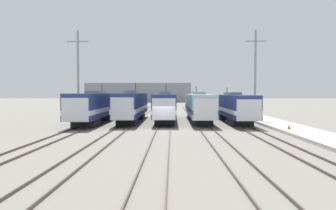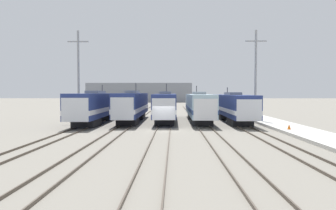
# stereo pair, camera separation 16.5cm
# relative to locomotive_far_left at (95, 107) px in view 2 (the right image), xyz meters

# --- Properties ---
(ground_plane) EXTENTS (400.00, 400.00, 0.00)m
(ground_plane) POSITION_rel_locomotive_far_left_xyz_m (9.13, -7.39, -2.18)
(ground_plane) COLOR slate
(rail_pair_far_left) EXTENTS (1.50, 120.00, 0.15)m
(rail_pair_far_left) POSITION_rel_locomotive_far_left_xyz_m (0.00, -7.39, -2.10)
(rail_pair_far_left) COLOR #4C4238
(rail_pair_far_left) RESTS_ON ground_plane
(rail_pair_center_left) EXTENTS (1.51, 120.00, 0.15)m
(rail_pair_center_left) POSITION_rel_locomotive_far_left_xyz_m (4.56, -7.39, -2.10)
(rail_pair_center_left) COLOR #4C4238
(rail_pair_center_left) RESTS_ON ground_plane
(rail_pair_center) EXTENTS (1.51, 120.00, 0.15)m
(rail_pair_center) POSITION_rel_locomotive_far_left_xyz_m (9.13, -7.39, -2.10)
(rail_pair_center) COLOR #4C4238
(rail_pair_center) RESTS_ON ground_plane
(rail_pair_center_right) EXTENTS (1.51, 120.00, 0.15)m
(rail_pair_center_right) POSITION_rel_locomotive_far_left_xyz_m (13.69, -7.39, -2.10)
(rail_pair_center_right) COLOR #4C4238
(rail_pair_center_right) RESTS_ON ground_plane
(rail_pair_far_right) EXTENTS (1.50, 120.00, 0.15)m
(rail_pair_far_right) POSITION_rel_locomotive_far_left_xyz_m (18.26, -7.39, -2.10)
(rail_pair_far_right) COLOR #4C4238
(rail_pair_far_right) RESTS_ON ground_plane
(locomotive_far_left) EXTENTS (3.11, 18.17, 5.07)m
(locomotive_far_left) POSITION_rel_locomotive_far_left_xyz_m (0.00, 0.00, 0.00)
(locomotive_far_left) COLOR black
(locomotive_far_left) RESTS_ON ground_plane
(locomotive_center_left) EXTENTS (2.82, 18.44, 5.45)m
(locomotive_center_left) POSITION_rel_locomotive_far_left_xyz_m (4.56, 2.11, 0.01)
(locomotive_center_left) COLOR black
(locomotive_center_left) RESTS_ON ground_plane
(locomotive_center) EXTENTS (2.86, 18.97, 5.34)m
(locomotive_center) POSITION_rel_locomotive_far_left_xyz_m (9.13, 2.67, -0.04)
(locomotive_center) COLOR black
(locomotive_center) RESTS_ON ground_plane
(locomotive_center_right) EXTENTS (2.89, 19.86, 5.02)m
(locomotive_center_right) POSITION_rel_locomotive_far_left_xyz_m (13.69, 2.63, -0.06)
(locomotive_center_right) COLOR #232326
(locomotive_center_right) RESTS_ON ground_plane
(locomotive_far_right) EXTENTS (2.95, 19.84, 4.77)m
(locomotive_far_right) POSITION_rel_locomotive_far_left_xyz_m (18.26, 1.93, -0.10)
(locomotive_far_right) COLOR black
(locomotive_far_right) RESTS_ON ground_plane
(catenary_tower_left) EXTENTS (2.85, 0.31, 12.41)m
(catenary_tower_left) POSITION_rel_locomotive_far_left_xyz_m (-2.78, 2.29, 4.30)
(catenary_tower_left) COLOR gray
(catenary_tower_left) RESTS_ON ground_plane
(catenary_tower_right) EXTENTS (2.85, 0.31, 12.41)m
(catenary_tower_right) POSITION_rel_locomotive_far_left_xyz_m (21.31, 2.29, 4.30)
(catenary_tower_right) COLOR gray
(catenary_tower_right) RESTS_ON ground_plane
(platform) EXTENTS (4.00, 120.00, 0.31)m
(platform) POSITION_rel_locomotive_far_left_xyz_m (22.83, -7.39, -2.02)
(platform) COLOR #B7B5AD
(platform) RESTS_ON ground_plane
(traffic_cone) EXTENTS (0.35, 0.35, 0.53)m
(traffic_cone) POSITION_rel_locomotive_far_left_xyz_m (21.75, -9.49, -1.60)
(traffic_cone) COLOR orange
(traffic_cone) RESTS_ON platform
(depot_building) EXTENTS (44.00, 8.90, 8.03)m
(depot_building) POSITION_rel_locomotive_far_left_xyz_m (-4.27, 96.66, 1.83)
(depot_building) COLOR gray
(depot_building) RESTS_ON ground_plane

